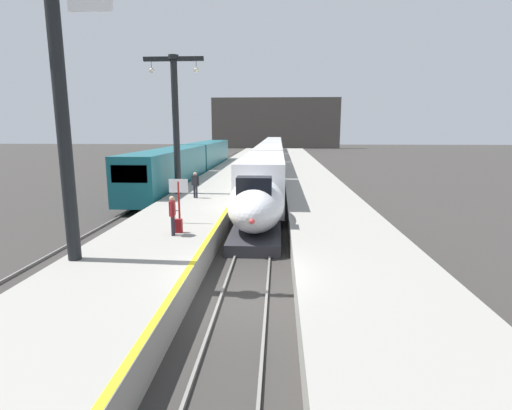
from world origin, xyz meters
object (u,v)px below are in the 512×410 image
at_px(highspeed_train_main, 271,156).
at_px(station_column_mid, 175,112).
at_px(passenger_near_edge, 172,212).
at_px(rolling_suitcase, 178,226).
at_px(passenger_mid_platform, 195,183).
at_px(departure_info_board, 179,192).
at_px(regional_train_adjacent, 193,161).
at_px(station_column_near, 60,76).

xyz_separation_m(highspeed_train_main, station_column_mid, (-5.90, -25.78, 4.61)).
bearing_deg(station_column_mid, passenger_near_edge, -76.84).
bearing_deg(rolling_suitcase, passenger_mid_platform, 96.84).
xyz_separation_m(passenger_mid_platform, departure_info_board, (0.69, -6.95, 0.52)).
distance_m(passenger_mid_platform, rolling_suitcase, 8.78).
distance_m(regional_train_adjacent, departure_info_board, 24.12).
height_order(regional_train_adjacent, rolling_suitcase, regional_train_adjacent).
bearing_deg(highspeed_train_main, station_column_mid, -102.89).
xyz_separation_m(passenger_near_edge, departure_info_board, (-0.27, 2.18, 0.52)).
xyz_separation_m(highspeed_train_main, rolling_suitcase, (-3.25, -36.31, -0.62)).
height_order(highspeed_train_main, departure_info_board, highspeed_train_main).
distance_m(passenger_mid_platform, departure_info_board, 7.01).
bearing_deg(departure_info_board, passenger_mid_platform, 95.67).
height_order(station_column_near, rolling_suitcase, station_column_near).
relative_size(station_column_near, rolling_suitcase, 10.20).
distance_m(highspeed_train_main, rolling_suitcase, 36.46).
xyz_separation_m(station_column_near, departure_info_board, (2.24, 5.47, -4.57)).
height_order(station_column_mid, rolling_suitcase, station_column_mid).
xyz_separation_m(station_column_near, rolling_suitcase, (2.60, 3.73, -5.77)).
relative_size(passenger_near_edge, departure_info_board, 0.80).
distance_m(station_column_near, station_column_mid, 14.28).
height_order(station_column_near, station_column_mid, station_column_near).
bearing_deg(departure_info_board, highspeed_train_main, 84.05).
distance_m(passenger_near_edge, rolling_suitcase, 0.82).
distance_m(highspeed_train_main, station_column_near, 40.80).
relative_size(regional_train_adjacent, station_column_near, 3.65).
height_order(passenger_mid_platform, departure_info_board, departure_info_board).
bearing_deg(regional_train_adjacent, passenger_mid_platform, -77.19).
bearing_deg(passenger_near_edge, regional_train_adjacent, 100.44).
relative_size(highspeed_train_main, passenger_mid_platform, 44.31).
height_order(regional_train_adjacent, passenger_near_edge, regional_train_adjacent).
bearing_deg(departure_info_board, regional_train_adjacent, 100.75).
bearing_deg(highspeed_train_main, regional_train_adjacent, -126.67).
xyz_separation_m(station_column_near, station_column_mid, (-0.05, 14.27, -0.54)).
relative_size(station_column_near, departure_info_board, 4.72).
xyz_separation_m(station_column_mid, rolling_suitcase, (2.65, -10.54, -5.23)).
bearing_deg(highspeed_train_main, station_column_near, -98.31).
bearing_deg(passenger_mid_platform, rolling_suitcase, -83.16).
height_order(passenger_mid_platform, rolling_suitcase, passenger_mid_platform).
bearing_deg(departure_info_board, passenger_near_edge, -82.96).
bearing_deg(station_column_near, departure_info_board, 67.69).
distance_m(station_column_near, passenger_near_edge, 6.56).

